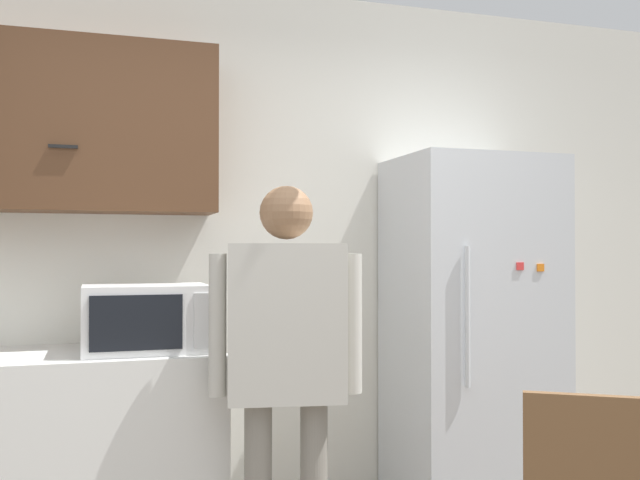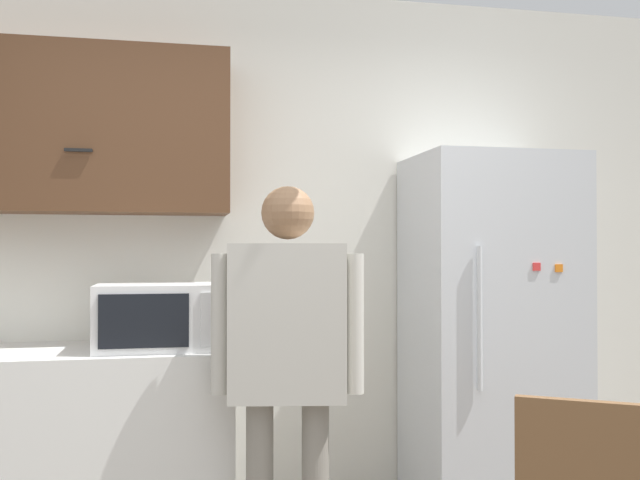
# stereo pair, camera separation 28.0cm
# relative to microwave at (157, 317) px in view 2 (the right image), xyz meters

# --- Properties ---
(back_wall) EXTENTS (6.00, 0.06, 2.70)m
(back_wall) POSITION_rel_microwave_xyz_m (0.46, 0.42, 0.28)
(back_wall) COLOR silver
(back_wall) RESTS_ON ground_plane
(upper_cabinets) EXTENTS (2.06, 0.33, 0.77)m
(upper_cabinets) POSITION_rel_microwave_xyz_m (-0.70, 0.23, 0.85)
(upper_cabinets) COLOR #51331E
(microwave) EXTENTS (0.53, 0.38, 0.29)m
(microwave) POSITION_rel_microwave_xyz_m (0.00, 0.00, 0.00)
(microwave) COLOR white
(microwave) RESTS_ON counter
(person) EXTENTS (0.61, 0.30, 1.62)m
(person) POSITION_rel_microwave_xyz_m (0.52, -0.40, -0.08)
(person) COLOR gray
(person) RESTS_ON ground_plane
(refrigerator) EXTENTS (0.77, 0.67, 1.83)m
(refrigerator) POSITION_rel_microwave_xyz_m (1.62, 0.06, -0.15)
(refrigerator) COLOR silver
(refrigerator) RESTS_ON ground_plane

